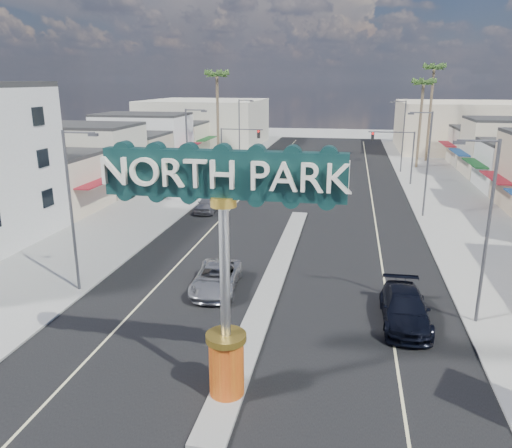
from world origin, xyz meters
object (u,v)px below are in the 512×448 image
at_px(streetlight_l_near, 73,204).
at_px(streetlight_r_far, 402,133).
at_px(traffic_signal_left, 236,143).
at_px(city_bus, 286,175).
at_px(streetlight_r_near, 485,224).
at_px(streetlight_l_far, 240,130).
at_px(palm_right_mid, 423,87).
at_px(suv_left, 216,278).
at_px(gateway_sign, 224,248).
at_px(streetlight_r_mid, 426,159).
at_px(streetlight_l_mid, 189,153).
at_px(car_parked_left, 209,203).
at_px(suv_right, 405,309).
at_px(palm_left_far, 217,80).
at_px(palm_right_far, 434,73).
at_px(traffic_signal_right, 397,147).

relative_size(streetlight_l_near, streetlight_r_far, 1.00).
xyz_separation_m(traffic_signal_left, city_bus, (6.57, -4.54, -2.78)).
bearing_deg(streetlight_r_far, streetlight_r_near, -90.00).
bearing_deg(streetlight_l_far, streetlight_l_near, -90.00).
xyz_separation_m(palm_right_mid, suv_left, (-15.98, -44.47, -9.88)).
bearing_deg(suv_left, gateway_sign, -77.37).
bearing_deg(suv_left, streetlight_r_near, -11.19).
bearing_deg(traffic_signal_left, suv_left, -79.17).
height_order(streetlight_r_mid, suv_left, streetlight_r_mid).
height_order(streetlight_l_mid, streetlight_r_mid, same).
distance_m(streetlight_r_far, suv_left, 42.85).
height_order(streetlight_r_far, palm_right_mid, palm_right_mid).
bearing_deg(streetlight_r_mid, streetlight_l_mid, 180.00).
bearing_deg(gateway_sign, car_parked_left, 107.23).
xyz_separation_m(streetlight_l_mid, suv_right, (17.56, -20.67, -4.28)).
xyz_separation_m(suv_left, city_bus, (0.37, 27.93, 0.77)).
bearing_deg(palm_right_mid, palm_left_far, -167.01).
distance_m(gateway_sign, car_parked_left, 28.18).
bearing_deg(gateway_sign, palm_right_mid, 76.47).
bearing_deg(palm_left_far, suv_left, -75.40).
height_order(streetlight_r_mid, suv_right, streetlight_r_mid).
distance_m(gateway_sign, streetlight_l_mid, 29.91).
relative_size(streetlight_l_near, streetlight_r_mid, 1.00).
xyz_separation_m(palm_left_far, suv_right, (20.13, -40.67, -10.71)).
xyz_separation_m(streetlight_r_far, city_bus, (-13.04, -12.54, -3.58)).
bearing_deg(streetlight_l_mid, car_parked_left, -35.04).
bearing_deg(streetlight_l_mid, palm_right_far, 51.52).
xyz_separation_m(traffic_signal_right, streetlight_r_near, (1.25, -33.99, 0.79)).
bearing_deg(streetlight_r_near, suv_right, -168.58).
bearing_deg(traffic_signal_right, palm_right_far, 72.10).
xyz_separation_m(streetlight_l_near, car_parked_left, (2.23, 18.44, -4.33)).
distance_m(streetlight_l_far, streetlight_r_far, 20.87).
bearing_deg(palm_right_far, palm_right_mid, -108.43).
height_order(traffic_signal_right, palm_right_mid, palm_right_mid).
bearing_deg(city_bus, palm_left_far, 131.26).
relative_size(streetlight_l_near, car_parked_left, 2.07).
height_order(palm_left_far, suv_right, palm_left_far).
bearing_deg(traffic_signal_left, streetlight_r_near, -60.01).
bearing_deg(traffic_signal_right, gateway_sign, -102.33).
distance_m(palm_left_far, palm_right_far, 30.48).
distance_m(palm_right_mid, city_bus, 24.50).
distance_m(suv_left, suv_right, 10.34).
bearing_deg(traffic_signal_right, traffic_signal_left, 180.00).
bearing_deg(palm_right_mid, suv_right, -97.17).
bearing_deg(car_parked_left, streetlight_r_near, -41.77).
xyz_separation_m(traffic_signal_left, traffic_signal_right, (18.37, 0.00, 0.00)).
distance_m(streetlight_r_near, streetlight_r_far, 42.00).
height_order(streetlight_r_far, car_parked_left, streetlight_r_far).
distance_m(palm_left_far, city_bus, 17.87).
bearing_deg(palm_right_mid, car_parked_left, -127.57).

